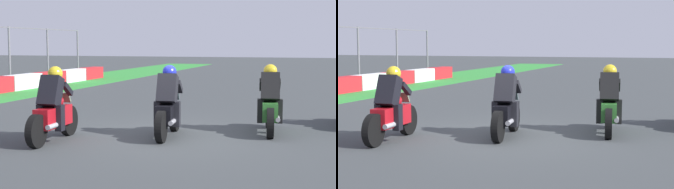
# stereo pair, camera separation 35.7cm
# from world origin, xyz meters

# --- Properties ---
(ground_plane) EXTENTS (120.00, 120.00, 0.00)m
(ground_plane) POSITION_xyz_m (0.00, 0.00, 0.00)
(ground_plane) COLOR #3B4041
(rider_lane_b) EXTENTS (2.04, 0.58, 1.51)m
(rider_lane_b) POSITION_xyz_m (1.01, -1.97, 0.62)
(rider_lane_b) COLOR black
(rider_lane_b) RESTS_ON ground_plane
(rider_lane_c) EXTENTS (2.04, 0.56, 1.51)m
(rider_lane_c) POSITION_xyz_m (-0.09, 0.02, 0.62)
(rider_lane_c) COLOR black
(rider_lane_c) RESTS_ON ground_plane
(rider_lane_d) EXTENTS (2.04, 0.55, 1.51)m
(rider_lane_d) POSITION_xyz_m (-1.27, 2.08, 0.62)
(rider_lane_d) COLOR black
(rider_lane_d) RESTS_ON ground_plane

